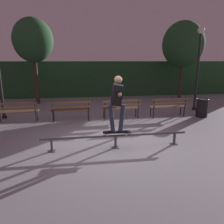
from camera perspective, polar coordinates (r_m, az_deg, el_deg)
name	(u,v)px	position (r m, az deg, el deg)	size (l,w,h in m)	color
ground_plane	(114,145)	(6.41, 0.64, -8.69)	(90.00, 90.00, 0.00)	gray
hedge_backdrop	(94,79)	(14.94, -4.77, 8.80)	(24.00, 1.20, 2.33)	#234C28
grind_rail	(115,138)	(6.12, 0.93, -6.80)	(4.14, 0.18, 0.38)	#47474C
skateboard	(117,132)	(6.07, 1.25, -5.38)	(0.79, 0.25, 0.09)	black
skateboarder	(117,99)	(5.83, 1.33, 3.34)	(0.63, 1.41, 1.56)	black
park_bench_leftmost	(17,110)	(9.15, -23.88, 0.51)	(1.61, 0.47, 0.88)	black
park_bench_left_center	(71,108)	(8.81, -10.85, 0.99)	(1.61, 0.47, 0.88)	black
park_bench_right_center	(121,107)	(8.96, 2.48, 1.43)	(1.61, 0.47, 0.88)	black
park_bench_rightmost	(169,105)	(9.55, 14.76, 1.77)	(1.61, 0.47, 0.88)	black
tree_far_right	(183,45)	(14.61, 18.31, 16.59)	(2.55, 2.55, 4.75)	#3D2D23
tree_far_left	(33,41)	(12.82, -20.18, 17.32)	(2.12, 2.12, 4.62)	#3D2D23
lamp_post_right	(199,59)	(11.20, 21.96, 12.97)	(0.32, 0.32, 3.90)	black
trash_can	(202,108)	(10.14, 22.73, 1.10)	(0.52, 0.52, 0.80)	black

